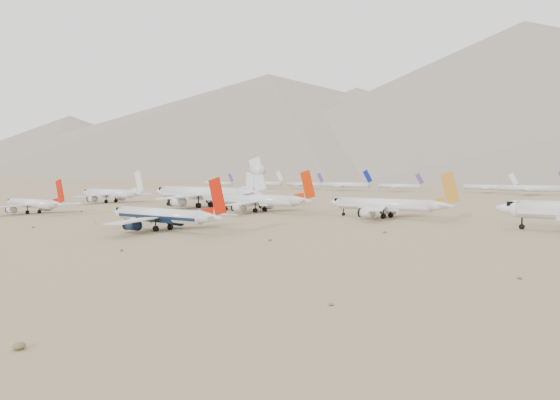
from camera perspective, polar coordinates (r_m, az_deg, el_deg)
name	(u,v)px	position (r m, az deg, el deg)	size (l,w,h in m)	color
ground	(187,234)	(136.08, -9.67, -3.54)	(7000.00, 7000.00, 0.00)	#7F654A
main_airliner	(164,216)	(144.26, -11.99, -1.64)	(39.94, 39.01, 14.10)	silver
second_airliner	(34,204)	(216.86, -24.30, -0.38)	(36.23, 35.41, 12.85)	silver
row2_gold_tail	(389,205)	(182.65, 11.30, -0.54)	(43.25, 42.30, 15.40)	silver
row2_orange_tail	(261,200)	(205.21, -1.98, -0.05)	(44.73, 43.76, 15.96)	silver
row2_white_trijet	(207,193)	(232.68, -7.61, 0.70)	(60.02, 58.66, 21.27)	silver
row2_white_twin	(112,194)	(279.73, -17.18, 0.63)	(44.39, 43.43, 15.86)	silver
distant_storage_row	(553,188)	(398.48, 26.65, 1.10)	(612.34, 61.52, 15.88)	silver
desert_scrub	(122,249)	(111.13, -16.16, -4.93)	(276.61, 121.67, 0.63)	brown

